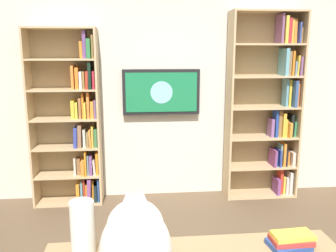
{
  "coord_description": "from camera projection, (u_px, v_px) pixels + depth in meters",
  "views": [
    {
      "loc": [
        0.37,
        1.9,
        1.7
      ],
      "look_at": [
        0.09,
        -1.0,
        1.09
      ],
      "focal_mm": 38.1,
      "sensor_mm": 36.0,
      "label": 1
    }
  ],
  "objects": [
    {
      "name": "wall_back",
      "position": [
        165.0,
        83.0,
        4.13
      ],
      "size": [
        4.52,
        0.06,
        2.7
      ],
      "primitive_type": "cube",
      "color": "silver",
      "rests_on": "ground"
    },
    {
      "name": "bookshelf_left",
      "position": [
        271.0,
        107.0,
        4.14
      ],
      "size": [
        0.84,
        0.28,
        2.14
      ],
      "color": "tan",
      "rests_on": "ground"
    },
    {
      "name": "bookshelf_right",
      "position": [
        74.0,
        122.0,
        3.95
      ],
      "size": [
        0.75,
        0.28,
        1.95
      ],
      "color": "tan",
      "rests_on": "ground"
    },
    {
      "name": "wall_mounted_tv",
      "position": [
        161.0,
        92.0,
        4.06
      ],
      "size": [
        0.88,
        0.07,
        0.52
      ],
      "color": "black"
    },
    {
      "name": "cat",
      "position": [
        135.0,
        241.0,
        1.47
      ],
      "size": [
        0.31,
        0.64,
        0.33
      ],
      "color": "white",
      "rests_on": "desk"
    },
    {
      "name": "paper_towel_roll",
      "position": [
        83.0,
        229.0,
        1.63
      ],
      "size": [
        0.11,
        0.11,
        0.27
      ],
      "primitive_type": "cylinder",
      "color": "white",
      "rests_on": "desk"
    },
    {
      "name": "desk_book_stack",
      "position": [
        290.0,
        241.0,
        1.72
      ],
      "size": [
        0.22,
        0.16,
        0.07
      ],
      "color": "#2D4C93",
      "rests_on": "desk"
    }
  ]
}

